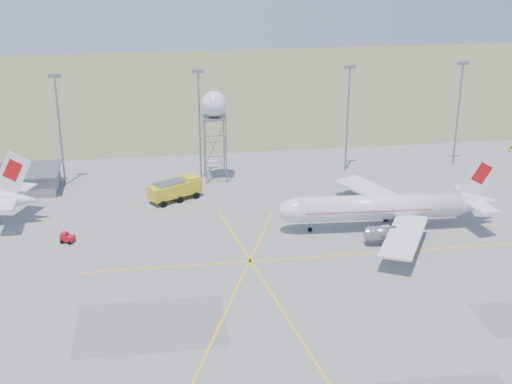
{
  "coord_description": "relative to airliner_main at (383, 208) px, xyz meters",
  "views": [
    {
      "loc": [
        -18.46,
        -60.41,
        46.39
      ],
      "look_at": [
        -3.41,
        40.0,
        6.72
      ],
      "focal_mm": 50.0,
      "sensor_mm": 36.0,
      "label": 1
    }
  ],
  "objects": [
    {
      "name": "taxi_sign_near",
      "position": [
        39.21,
        33.71,
        -2.75
      ],
      "size": [
        1.6,
        0.17,
        1.2
      ],
      "color": "black",
      "rests_on": "ground"
    },
    {
      "name": "grass_strip",
      "position": [
        -16.39,
        101.72,
        -3.62
      ],
      "size": [
        400.0,
        120.0,
        0.03
      ],
      "primitive_type": "cube",
      "color": "#5B6A3A",
      "rests_on": "ground"
    },
    {
      "name": "building_grey",
      "position": [
        -61.39,
        25.72,
        -1.66
      ],
      "size": [
        19.0,
        10.0,
        3.9
      ],
      "color": "gray",
      "rests_on": "ground"
    },
    {
      "name": "radar_tower",
      "position": [
        -23.82,
        25.96,
        5.88
      ],
      "size": [
        4.68,
        4.68,
        16.95
      ],
      "color": "slate",
      "rests_on": "ground"
    },
    {
      "name": "airliner_main",
      "position": [
        0.0,
        0.0,
        0.0
      ],
      "size": [
        34.88,
        33.87,
        11.86
      ],
      "rotation": [
        0.0,
        0.0,
        3.09
      ],
      "color": "silver",
      "rests_on": "ground"
    },
    {
      "name": "mast_b",
      "position": [
        -26.39,
        27.72,
        8.44
      ],
      "size": [
        2.2,
        0.5,
        20.5
      ],
      "color": "slate",
      "rests_on": "ground"
    },
    {
      "name": "mast_a",
      "position": [
        -51.39,
        27.72,
        8.44
      ],
      "size": [
        2.2,
        0.5,
        20.5
      ],
      "color": "slate",
      "rests_on": "ground"
    },
    {
      "name": "mast_d",
      "position": [
        23.61,
        27.72,
        8.44
      ],
      "size": [
        2.2,
        0.5,
        20.5
      ],
      "color": "slate",
      "rests_on": "ground"
    },
    {
      "name": "baggage_tug",
      "position": [
        -48.62,
        2.24,
        -3.04
      ],
      "size": [
        2.38,
        2.24,
        1.57
      ],
      "rotation": [
        0.0,
        0.0,
        -0.42
      ],
      "color": "#AB0C17",
      "rests_on": "ground"
    },
    {
      "name": "fire_truck",
      "position": [
        -31.49,
        17.15,
        -1.85
      ],
      "size": [
        9.64,
        7.18,
        3.72
      ],
      "rotation": [
        0.0,
        0.0,
        0.5
      ],
      "color": "gold",
      "rests_on": "ground"
    },
    {
      "name": "mast_c",
      "position": [
        1.61,
        27.72,
        8.44
      ],
      "size": [
        2.2,
        0.5,
        20.5
      ],
      "color": "slate",
      "rests_on": "ground"
    }
  ]
}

